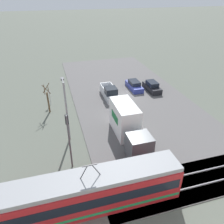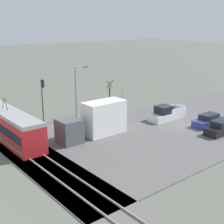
% 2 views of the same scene
% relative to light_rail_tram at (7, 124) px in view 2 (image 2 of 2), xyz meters
% --- Properties ---
extents(ground_plane, '(320.00, 320.00, 0.00)m').
position_rel_light_rail_tram_xyz_m(ground_plane, '(-9.76, -18.68, -1.64)').
color(ground_plane, '#565B51').
extents(road_surface, '(17.69, 41.85, 0.08)m').
position_rel_light_rail_tram_xyz_m(road_surface, '(-9.76, -18.68, -1.60)').
color(road_surface, '#565454').
rests_on(road_surface, ground).
extents(rail_bed, '(68.09, 4.40, 0.22)m').
position_rel_light_rail_tram_xyz_m(rail_bed, '(-9.76, 0.00, -1.59)').
color(rail_bed, '#5B5954').
rests_on(rail_bed, ground).
extents(light_rail_tram, '(14.29, 2.58, 4.35)m').
position_rel_light_rail_tram_xyz_m(light_rail_tram, '(0.00, 0.00, 0.00)').
color(light_rail_tram, '#B21E23').
rests_on(light_rail_tram, ground).
extents(box_truck, '(2.40, 8.20, 3.78)m').
position_rel_light_rail_tram_xyz_m(box_truck, '(-5.81, -7.99, 0.18)').
color(box_truck, '#4C5156').
rests_on(box_truck, ground).
extents(pickup_truck, '(1.93, 5.54, 1.93)m').
position_rel_light_rail_tram_xyz_m(pickup_truck, '(-6.71, -18.84, -0.83)').
color(pickup_truck, silver).
rests_on(pickup_truck, ground).
extents(sedan_car_0, '(1.72, 4.43, 1.60)m').
position_rel_light_rail_tram_xyz_m(sedan_car_0, '(-14.33, -19.47, -0.90)').
color(sedan_car_0, black).
rests_on(sedan_car_0, ground).
extents(sedan_car_1, '(1.74, 4.65, 1.47)m').
position_rel_light_rail_tram_xyz_m(sedan_car_1, '(-11.68, -20.95, -0.96)').
color(sedan_car_1, navy).
rests_on(sedan_car_1, ground).
extents(traffic_light_pole, '(0.28, 0.47, 5.84)m').
position_rel_light_rail_tram_xyz_m(traffic_light_pole, '(1.00, -5.04, 2.10)').
color(traffic_light_pole, '#47474C').
rests_on(traffic_light_pole, ground).
extents(street_tree, '(1.03, 0.85, 4.30)m').
position_rel_light_rail_tram_xyz_m(street_tree, '(2.73, -16.78, 0.32)').
color(street_tree, brown).
rests_on(street_tree, ground).
extents(street_lamp_near_crossing, '(0.36, 1.95, 7.07)m').
position_rel_light_rail_tram_xyz_m(street_lamp_near_crossing, '(0.72, -9.82, 2.50)').
color(street_lamp_near_crossing, gray).
rests_on(street_lamp_near_crossing, ground).
extents(no_parking_sign, '(0.32, 0.08, 2.26)m').
position_rel_light_rail_tram_xyz_m(no_parking_sign, '(2.50, -19.13, -0.26)').
color(no_parking_sign, gray).
rests_on(no_parking_sign, ground).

